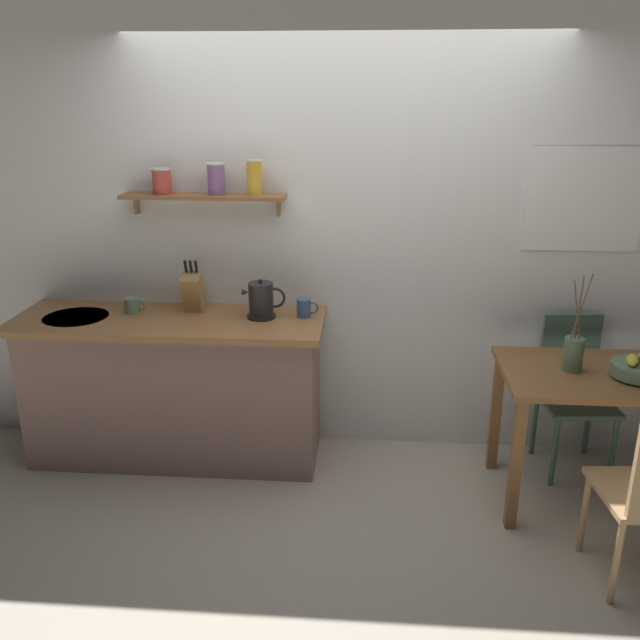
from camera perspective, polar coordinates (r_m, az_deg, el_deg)
ground_plane at (r=4.00m, az=1.19°, el=-14.21°), size 14.00×14.00×0.00m
back_wall at (r=4.08m, az=4.73°, el=7.05°), size 6.80×0.11×2.70m
kitchen_counter at (r=4.21m, az=-12.30°, el=-5.61°), size 1.83×0.63×0.92m
wall_shelf at (r=3.99m, az=-9.57°, el=11.13°), size 0.96×0.20×0.33m
dining_table at (r=3.90m, az=22.27°, el=-5.90°), size 0.99×0.69×0.78m
dining_chair_far at (r=4.30m, az=20.74°, el=-5.29°), size 0.43×0.46×0.93m
fruit_bowl at (r=3.84m, az=25.43°, el=-3.77°), size 0.27×0.27×0.13m
twig_vase at (r=3.79m, az=20.78°, el=-2.63°), size 0.10×0.10×0.53m
electric_kettle at (r=3.92m, az=-5.00°, el=1.66°), size 0.25×0.17×0.24m
knife_block at (r=4.08m, az=-10.77°, el=2.43°), size 0.11×0.18×0.32m
coffee_mug_by_sink at (r=4.16m, az=-15.69°, el=1.22°), size 0.13×0.09×0.09m
coffee_mug_spare at (r=3.93m, az=-1.34°, el=1.04°), size 0.13×0.08×0.11m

